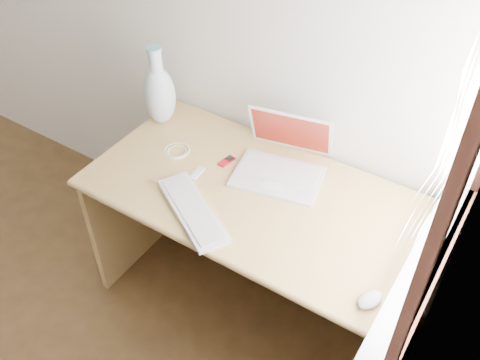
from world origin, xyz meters
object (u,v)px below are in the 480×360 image
Objects in this scene: laptop at (284,162)px; external_keyboard at (192,210)px; vase at (159,93)px; desk at (269,218)px.

external_keyboard is (-0.18, -0.39, -0.04)m from laptop.
external_keyboard is 1.13× the size of vase.
vase reaches higher than laptop.
laptop is 0.92× the size of external_keyboard.
vase reaches higher than external_keyboard.
external_keyboard is at bearing -118.21° from desk.
vase reaches higher than desk.
laptop is at bearing -0.92° from vase.
external_keyboard is at bearing -126.29° from laptop.
laptop is 1.04× the size of vase.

